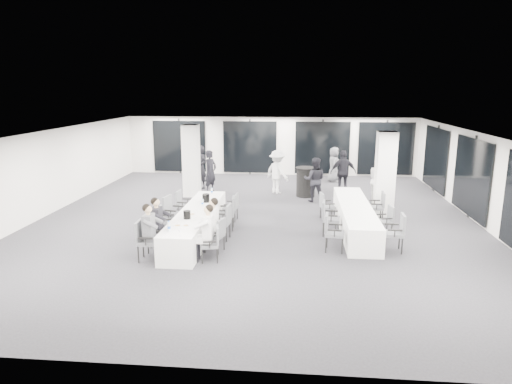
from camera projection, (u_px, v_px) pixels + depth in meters
room at (284, 172)px, 15.40m from camera, size 14.04×16.04×2.84m
column_left at (191, 161)px, 17.75m from camera, size 0.60×0.60×2.80m
column_right at (385, 174)px, 14.99m from camera, size 0.60×0.60×2.80m
banquet_table_main at (196, 223)px, 13.09m from camera, size 0.90×5.00×0.75m
banquet_table_side at (355, 217)px, 13.72m from camera, size 0.90×5.00×0.75m
cocktail_table at (306, 182)px, 17.83m from camera, size 0.83×0.83×1.15m
chair_main_left_near at (145, 238)px, 11.19m from camera, size 0.53×0.59×1.00m
chair_main_left_second at (153, 231)px, 11.83m from camera, size 0.54×0.58×0.95m
chair_main_left_mid at (166, 220)px, 12.89m from camera, size 0.56×0.59×0.92m
chair_main_left_fourth at (172, 211)px, 13.58m from camera, size 0.61×0.65×1.03m
chair_main_left_far at (183, 203)px, 14.80m from camera, size 0.51×0.56×0.92m
chair_main_right_near at (213, 242)px, 11.16m from camera, size 0.52×0.55×0.87m
chair_main_right_second at (217, 233)px, 11.78m from camera, size 0.55×0.57×0.90m
chair_main_right_mid at (224, 220)px, 12.72m from camera, size 0.55×0.60×1.01m
chair_main_right_fourth at (229, 211)px, 13.66m from camera, size 0.55×0.60×1.00m
chair_main_right_far at (233, 205)px, 14.55m from camera, size 0.48×0.52×0.89m
chair_side_left_near at (332, 230)px, 11.85m from camera, size 0.55×0.60×0.98m
chair_side_left_mid at (328, 216)px, 13.14m from camera, size 0.55×0.60×1.00m
chair_side_left_far at (325, 204)px, 14.69m from camera, size 0.52×0.55×0.88m
chair_side_right_near at (397, 230)px, 11.79m from camera, size 0.53×0.59×1.01m
chair_side_right_mid at (386, 219)px, 13.10m from camera, size 0.51×0.54×0.87m
chair_side_right_far at (378, 205)px, 14.47m from camera, size 0.50×0.56×0.96m
seated_guest_a at (151, 229)px, 11.13m from camera, size 0.50×0.38×1.44m
seated_guest_b at (159, 221)px, 11.77m from camera, size 0.50×0.38×1.44m
seated_guest_c at (206, 229)px, 11.09m from camera, size 0.50×0.38×1.44m
seated_guest_d at (211, 221)px, 11.74m from camera, size 0.50×0.38×1.44m
standing_guest_a at (211, 169)px, 18.35m from camera, size 0.84×0.90×1.96m
standing_guest_b at (315, 177)px, 16.93m from camera, size 0.95×0.63×1.88m
standing_guest_c at (277, 169)px, 18.30m from camera, size 1.38×1.34×1.97m
standing_guest_d at (343, 169)px, 18.13m from camera, size 1.26×0.81×2.00m
standing_guest_e at (334, 162)px, 20.57m from camera, size 0.57×0.89×1.78m
standing_guest_g at (200, 164)px, 19.12m from camera, size 0.96×0.92×2.06m
standing_guest_h at (379, 177)px, 16.55m from camera, size 0.77×1.08×2.04m
ice_bucket_near at (187, 215)px, 12.18m from camera, size 0.20×0.20×0.22m
ice_bucket_far at (206, 198)px, 13.95m from camera, size 0.22×0.22×0.25m
water_bottle_a at (169, 226)px, 11.12m from camera, size 0.08×0.08×0.24m
water_bottle_b at (202, 203)px, 13.49m from camera, size 0.07×0.07×0.21m
water_bottle_c at (212, 191)px, 15.03m from camera, size 0.06×0.06×0.20m
plate_a at (178, 225)px, 11.57m from camera, size 0.22×0.22×0.03m
plate_b at (186, 225)px, 11.57m from camera, size 0.19×0.19×0.03m
plate_c at (192, 214)px, 12.60m from camera, size 0.18×0.18×0.03m
wine_glass at (180, 231)px, 10.74m from camera, size 0.07×0.07×0.18m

